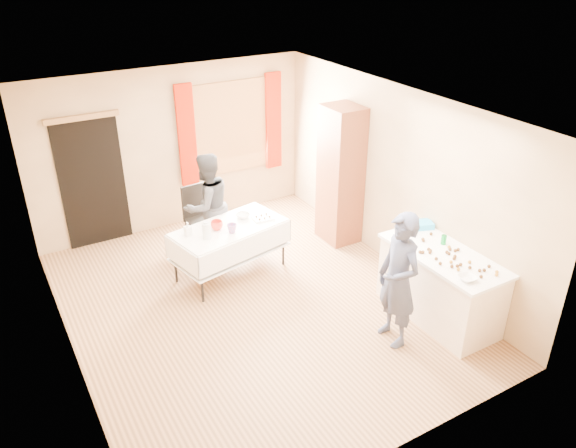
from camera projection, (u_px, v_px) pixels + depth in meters
floor at (255, 304)px, 7.38m from camera, size 4.50×5.50×0.02m
ceiling at (248, 109)px, 6.18m from camera, size 4.50×5.50×0.02m
wall_back at (173, 149)px, 8.90m from camera, size 4.50×0.02×2.60m
wall_front at (402, 343)px, 4.66m from camera, size 4.50×0.02×2.60m
wall_left at (56, 265)px, 5.77m from camera, size 0.02×5.50×2.60m
wall_right at (397, 179)px, 7.79m from camera, size 0.02×5.50×2.60m
window_frame at (230, 127)px, 9.22m from camera, size 1.32×0.06×1.52m
window_pane at (231, 128)px, 9.21m from camera, size 1.20×0.02×1.40m
curtain_left at (187, 136)px, 8.84m from camera, size 0.28×0.06×1.65m
curtain_right at (273, 121)px, 9.54m from camera, size 0.28×0.06×1.65m
doorway at (93, 183)px, 8.43m from camera, size 0.95×0.04×2.00m
door_lintel at (82, 117)px, 7.94m from camera, size 1.05×0.06×0.08m
cabinet at (341, 175)px, 8.51m from camera, size 0.50×0.60×2.14m
counter at (440, 285)px, 6.96m from camera, size 0.76×1.61×0.91m
party_table at (230, 246)px, 7.85m from camera, size 1.71×1.11×0.75m
chair at (201, 229)px, 8.64m from camera, size 0.44×0.44×0.97m
girl at (398, 280)px, 6.37m from camera, size 0.66×0.47×1.66m
woman at (207, 206)px, 8.19m from camera, size 1.06×0.97×1.60m
soda_can at (444, 240)px, 6.92m from camera, size 0.09×0.09×0.12m
mixing_bowl at (467, 278)px, 6.21m from camera, size 0.25×0.25×0.05m
foam_block at (409, 232)px, 7.16m from camera, size 0.17×0.14×0.08m
blue_basket at (421, 225)px, 7.32m from camera, size 0.35×0.29×0.08m
pitcher at (207, 231)px, 7.36m from camera, size 0.12×0.12×0.22m
cup_red at (217, 225)px, 7.61m from camera, size 0.17×0.17×0.13m
cup_rainbow at (232, 228)px, 7.53m from camera, size 0.22×0.22×0.12m
small_bowl at (243, 216)px, 7.94m from camera, size 0.24×0.24×0.06m
pastry_tray at (263, 218)px, 7.92m from camera, size 0.30×0.23×0.02m
bottle at (188, 229)px, 7.45m from camera, size 0.11×0.11×0.19m
cake_balls at (453, 258)px, 6.62m from camera, size 0.50×1.14×0.04m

